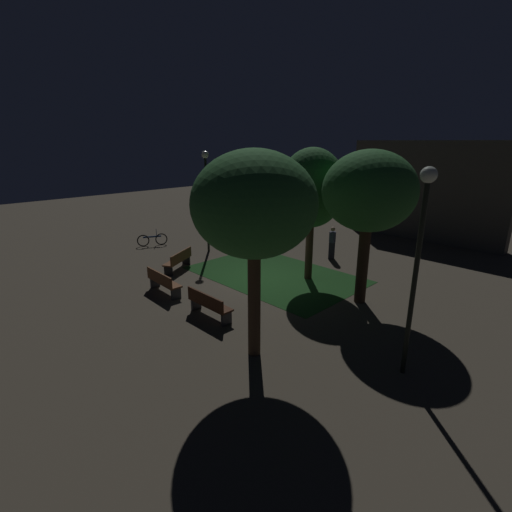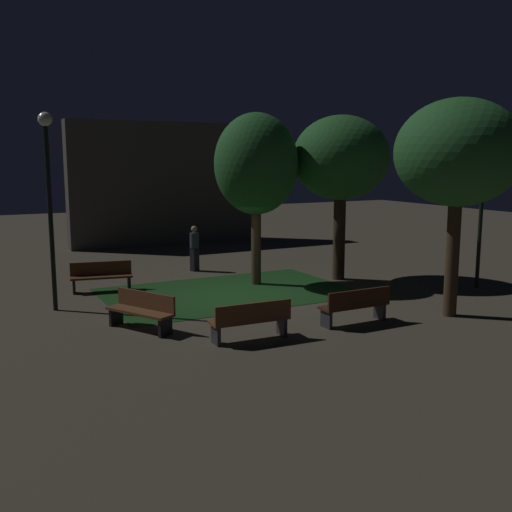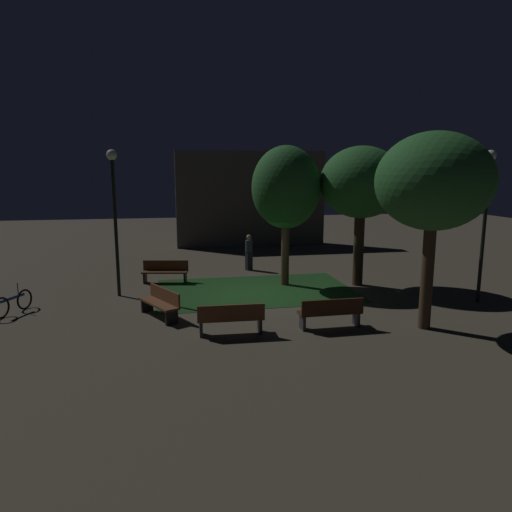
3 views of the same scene
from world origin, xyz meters
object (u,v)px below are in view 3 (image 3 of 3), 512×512
at_px(bench_path_side, 331,312).
at_px(lamp_post_path_center, 486,202).
at_px(bench_lawn_edge, 231,318).
at_px(tree_lawn_side, 286,188).
at_px(tree_back_right, 434,183).
at_px(tree_back_left, 361,183).
at_px(bench_corner, 161,302).
at_px(lamp_post_near_wall, 114,200).
at_px(bicycle, 13,303).
at_px(pedestrian, 249,251).
at_px(bench_near_trees, 165,271).

relative_size(bench_path_side, lamp_post_path_center, 0.36).
distance_m(bench_lawn_edge, tree_lawn_side, 6.78).
bearing_deg(tree_back_right, tree_lawn_side, 114.63).
bearing_deg(lamp_post_path_center, tree_back_left, 134.90).
relative_size(bench_corner, lamp_post_near_wall, 0.36).
relative_size(bench_corner, lamp_post_path_center, 0.36).
bearing_deg(tree_back_left, bench_lawn_edge, -140.32).
distance_m(bench_lawn_edge, bench_corner, 2.68).
height_order(tree_lawn_side, bicycle, tree_lawn_side).
bearing_deg(bench_corner, pedestrian, 58.79).
distance_m(bicycle, pedestrian, 9.75).
distance_m(bench_near_trees, tree_back_left, 8.34).
bearing_deg(tree_lawn_side, bicycle, -167.33).
relative_size(bench_path_side, pedestrian, 1.12).
xyz_separation_m(bench_corner, tree_back_right, (7.31, -2.38, 3.58)).
xyz_separation_m(bench_path_side, bench_corner, (-4.70, 1.93, 0.00)).
relative_size(bench_near_trees, lamp_post_path_center, 0.37).
distance_m(bench_near_trees, tree_lawn_side, 5.78).
relative_size(bench_path_side, tree_lawn_side, 0.34).
xyz_separation_m(bench_near_trees, tree_back_right, (7.20, -6.91, 3.58)).
bearing_deg(tree_back_right, bench_path_side, 170.22).
bearing_deg(tree_back_right, lamp_post_near_wall, 149.55).
height_order(bench_near_trees, tree_back_left, tree_back_left).
bearing_deg(bench_near_trees, lamp_post_path_center, -24.95).
distance_m(bench_near_trees, lamp_post_near_wall, 3.77).
distance_m(tree_back_left, pedestrian, 5.97).
bearing_deg(bench_lawn_edge, lamp_post_near_wall, 125.49).
xyz_separation_m(bench_path_side, pedestrian, (-0.89, 8.21, 0.37)).
distance_m(bench_corner, tree_back_left, 8.69).
bearing_deg(bench_near_trees, bench_lawn_edge, -74.80).
relative_size(tree_back_right, lamp_post_near_wall, 1.06).
xyz_separation_m(tree_back_right, tree_back_left, (0.18, 5.11, -0.13)).
bearing_deg(lamp_post_near_wall, bench_path_side, -37.34).
xyz_separation_m(bench_lawn_edge, bench_near_trees, (-1.76, 6.46, 0.00)).
height_order(bench_path_side, lamp_post_near_wall, lamp_post_near_wall).
height_order(tree_back_right, tree_back_left, tree_back_right).
height_order(tree_lawn_side, lamp_post_path_center, tree_lawn_side).
xyz_separation_m(bench_near_trees, lamp_post_near_wall, (-1.62, -1.73, 2.93)).
xyz_separation_m(bench_near_trees, pedestrian, (3.69, 1.75, 0.37)).
distance_m(tree_lawn_side, tree_back_right, 6.24).
bearing_deg(tree_back_left, lamp_post_path_center, -45.10).
bearing_deg(bench_near_trees, pedestrian, 25.38).
height_order(bench_corner, tree_lawn_side, tree_lawn_side).
bearing_deg(tree_back_left, lamp_post_near_wall, 179.57).
bearing_deg(bench_near_trees, lamp_post_near_wall, -133.13).
distance_m(bench_near_trees, bicycle, 5.69).
distance_m(tree_lawn_side, lamp_post_near_wall, 6.24).
relative_size(bench_near_trees, tree_back_right, 0.34).
xyz_separation_m(bench_lawn_edge, pedestrian, (1.94, 8.21, 0.37)).
distance_m(lamp_post_near_wall, pedestrian, 6.85).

